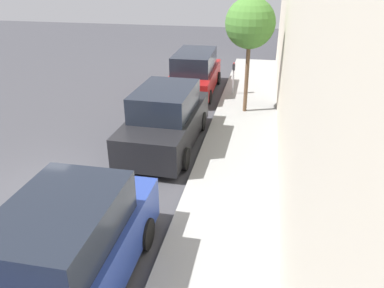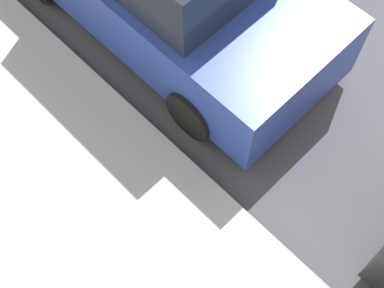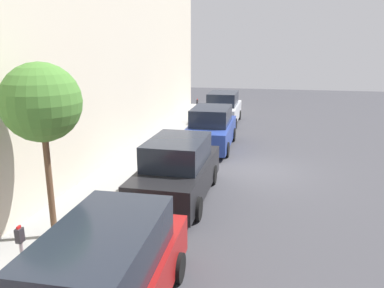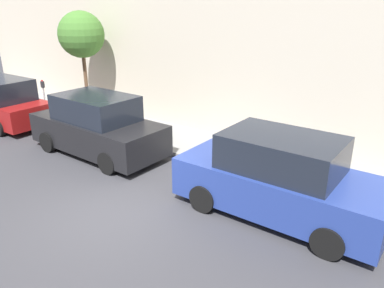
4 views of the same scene
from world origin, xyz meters
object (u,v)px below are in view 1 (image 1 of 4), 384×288
object	(u,v)px
parking_meter_far	(233,75)
street_tree	(250,24)
parked_suv_second	(66,255)
parked_minivan_fourth	(195,73)
parked_suv_third	(166,119)

from	to	relation	value
parking_meter_far	street_tree	bearing A→B (deg)	-72.02
parked_suv_second	parking_meter_far	bearing A→B (deg)	81.69
street_tree	parked_minivan_fourth	bearing A→B (deg)	135.57
street_tree	parked_suv_second	bearing A→B (deg)	-103.94
parked_suv_second	street_tree	xyz separation A→B (m)	(2.44, 9.85, 2.60)
parked_suv_second	parked_suv_third	size ratio (longest dim) A/B	0.99
parked_suv_third	street_tree	bearing A→B (deg)	55.39
parked_minivan_fourth	parking_meter_far	bearing A→B (deg)	-10.65
parked_minivan_fourth	parked_suv_third	bearing A→B (deg)	-88.29
parking_meter_far	street_tree	xyz separation A→B (m)	(0.69, -2.14, 2.51)
parked_suv_third	street_tree	world-z (taller)	street_tree
street_tree	parked_suv_third	bearing A→B (deg)	-124.61
parking_meter_far	parked_suv_third	bearing A→B (deg)	-106.68
parking_meter_far	parked_minivan_fourth	bearing A→B (deg)	169.35
parked_suv_third	parking_meter_far	distance (m)	5.80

